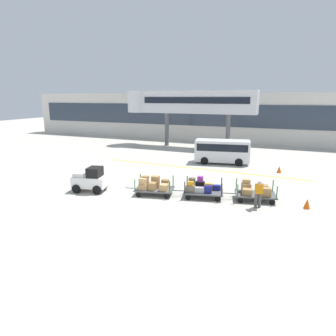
{
  "coord_description": "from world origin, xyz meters",
  "views": [
    {
      "loc": [
        8.23,
        -13.4,
        5.87
      ],
      "look_at": [
        0.84,
        4.19,
        1.26
      ],
      "focal_mm": 31.49,
      "sensor_mm": 36.0,
      "label": 1
    }
  ],
  "objects_px": {
    "baggage_cart_lead": "(154,186)",
    "baggage_handler": "(259,193)",
    "baggage_tug": "(90,180)",
    "shuttle_van": "(222,150)",
    "safety_cone_near": "(279,169)",
    "baggage_cart_middle": "(201,188)",
    "baggage_cart_tail": "(255,191)",
    "safety_cone_far": "(307,204)"
  },
  "relations": [
    {
      "from": "baggage_handler",
      "to": "safety_cone_far",
      "type": "xyz_separation_m",
      "value": [
        2.46,
        0.93,
        -0.59
      ]
    },
    {
      "from": "baggage_cart_tail",
      "to": "safety_cone_far",
      "type": "bearing_deg",
      "value": -5.83
    },
    {
      "from": "baggage_tug",
      "to": "shuttle_van",
      "type": "relative_size",
      "value": 0.45
    },
    {
      "from": "safety_cone_near",
      "to": "baggage_cart_tail",
      "type": "bearing_deg",
      "value": -97.75
    },
    {
      "from": "baggage_cart_lead",
      "to": "safety_cone_near",
      "type": "xyz_separation_m",
      "value": [
        6.89,
        8.72,
        -0.29
      ]
    },
    {
      "from": "baggage_tug",
      "to": "safety_cone_far",
      "type": "xyz_separation_m",
      "value": [
        12.64,
        2.02,
        -0.48
      ]
    },
    {
      "from": "baggage_tug",
      "to": "shuttle_van",
      "type": "xyz_separation_m",
      "value": [
        5.9,
        11.38,
        0.48
      ]
    },
    {
      "from": "baggage_cart_lead",
      "to": "safety_cone_far",
      "type": "height_order",
      "value": "baggage_cart_lead"
    },
    {
      "from": "baggage_tug",
      "to": "baggage_cart_tail",
      "type": "relative_size",
      "value": 0.74
    },
    {
      "from": "baggage_tug",
      "to": "baggage_cart_lead",
      "type": "distance_m",
      "value": 4.11
    },
    {
      "from": "safety_cone_far",
      "to": "baggage_cart_tail",
      "type": "bearing_deg",
      "value": 174.17
    },
    {
      "from": "baggage_tug",
      "to": "baggage_handler",
      "type": "bearing_deg",
      "value": 6.13
    },
    {
      "from": "baggage_cart_lead",
      "to": "baggage_cart_middle",
      "type": "height_order",
      "value": "baggage_cart_middle"
    },
    {
      "from": "safety_cone_far",
      "to": "baggage_cart_lead",
      "type": "bearing_deg",
      "value": -172.86
    },
    {
      "from": "baggage_cart_lead",
      "to": "baggage_handler",
      "type": "bearing_deg",
      "value": 1.46
    },
    {
      "from": "baggage_handler",
      "to": "shuttle_van",
      "type": "distance_m",
      "value": 11.15
    },
    {
      "from": "safety_cone_near",
      "to": "baggage_handler",
      "type": "bearing_deg",
      "value": -94.7
    },
    {
      "from": "safety_cone_far",
      "to": "baggage_tug",
      "type": "bearing_deg",
      "value": -170.92
    },
    {
      "from": "safety_cone_near",
      "to": "safety_cone_far",
      "type": "xyz_separation_m",
      "value": [
        1.75,
        -7.63,
        0.0
      ]
    },
    {
      "from": "baggage_cart_tail",
      "to": "safety_cone_far",
      "type": "xyz_separation_m",
      "value": [
        2.76,
        -0.28,
        -0.26
      ]
    },
    {
      "from": "baggage_cart_tail",
      "to": "safety_cone_far",
      "type": "relative_size",
      "value": 5.61
    },
    {
      "from": "baggage_cart_middle",
      "to": "baggage_cart_tail",
      "type": "relative_size",
      "value": 1.0
    },
    {
      "from": "baggage_cart_middle",
      "to": "baggage_handler",
      "type": "height_order",
      "value": "baggage_handler"
    },
    {
      "from": "safety_cone_near",
      "to": "safety_cone_far",
      "type": "height_order",
      "value": "same"
    },
    {
      "from": "baggage_cart_tail",
      "to": "baggage_cart_lead",
      "type": "bearing_deg",
      "value": -166.95
    },
    {
      "from": "baggage_tug",
      "to": "baggage_handler",
      "type": "xyz_separation_m",
      "value": [
        10.18,
        1.09,
        0.11
      ]
    },
    {
      "from": "baggage_cart_lead",
      "to": "baggage_cart_middle",
      "type": "xyz_separation_m",
      "value": [
        2.84,
        0.68,
        -0.03
      ]
    },
    {
      "from": "baggage_cart_middle",
      "to": "safety_cone_far",
      "type": "distance_m",
      "value": 5.82
    },
    {
      "from": "baggage_cart_lead",
      "to": "baggage_handler",
      "type": "relative_size",
      "value": 1.98
    },
    {
      "from": "baggage_cart_lead",
      "to": "baggage_handler",
      "type": "xyz_separation_m",
      "value": [
        6.19,
        0.16,
        0.3
      ]
    },
    {
      "from": "baggage_cart_lead",
      "to": "baggage_handler",
      "type": "height_order",
      "value": "baggage_handler"
    },
    {
      "from": "baggage_handler",
      "to": "safety_cone_near",
      "type": "relative_size",
      "value": 2.84
    },
    {
      "from": "baggage_tug",
      "to": "baggage_cart_tail",
      "type": "bearing_deg",
      "value": 13.1
    },
    {
      "from": "baggage_cart_tail",
      "to": "safety_cone_near",
      "type": "distance_m",
      "value": 7.42
    },
    {
      "from": "baggage_tug",
      "to": "safety_cone_far",
      "type": "distance_m",
      "value": 12.81
    },
    {
      "from": "baggage_tug",
      "to": "baggage_cart_middle",
      "type": "height_order",
      "value": "baggage_tug"
    },
    {
      "from": "baggage_handler",
      "to": "safety_cone_far",
      "type": "height_order",
      "value": "baggage_handler"
    },
    {
      "from": "safety_cone_near",
      "to": "baggage_cart_middle",
      "type": "bearing_deg",
      "value": -116.73
    },
    {
      "from": "shuttle_van",
      "to": "safety_cone_far",
      "type": "distance_m",
      "value": 11.58
    },
    {
      "from": "baggage_cart_tail",
      "to": "shuttle_van",
      "type": "bearing_deg",
      "value": 113.74
    },
    {
      "from": "baggage_tug",
      "to": "baggage_cart_lead",
      "type": "bearing_deg",
      "value": 13.19
    },
    {
      "from": "shuttle_van",
      "to": "baggage_cart_lead",
      "type": "bearing_deg",
      "value": -100.31
    }
  ]
}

